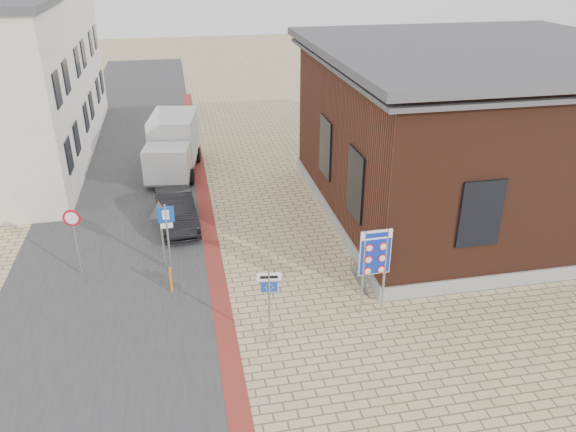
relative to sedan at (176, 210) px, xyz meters
name	(u,v)px	position (x,y,z in m)	size (l,w,h in m)	color
ground	(295,331)	(3.20, -7.73, -0.65)	(120.00, 120.00, 0.00)	tan
road_strip	(129,166)	(-2.30, 7.27, -0.64)	(7.00, 60.00, 0.02)	#38383A
curb_strip	(204,200)	(1.20, 2.27, -0.63)	(0.60, 40.00, 0.02)	maroon
brick_building	(477,129)	(12.19, -0.73, 2.84)	(13.00, 13.00, 6.80)	gray
townhouse_mid	(9,69)	(-7.79, 10.27, 3.92)	(7.40, 6.40, 9.10)	beige
townhouse_far	(34,56)	(-7.79, 16.27, 3.52)	(7.40, 6.40, 8.30)	beige
bike_rack	(359,275)	(5.85, -5.53, -0.39)	(0.08, 1.80, 0.60)	slate
sedan	(176,210)	(0.00, 0.00, 0.00)	(1.37, 3.94, 1.30)	black
box_truck	(173,145)	(0.02, 6.05, 0.75)	(2.83, 5.44, 2.71)	slate
border_sign	(375,254)	(5.70, -7.23, 1.39)	(0.97, 0.09, 2.83)	gray
essen_sign	(269,294)	(2.40, -8.07, 0.98)	(0.66, 0.12, 2.46)	gray
parking_sign	(167,227)	(-0.30, -3.60, 1.09)	(0.56, 0.07, 2.55)	gray
yield_sign	(160,218)	(-0.50, -3.16, 1.22)	(0.87, 0.19, 2.45)	gray
speed_sign	(74,232)	(-3.30, -3.23, 1.02)	(0.58, 0.11, 2.48)	gray
bollard	(171,280)	(-0.30, -4.93, -0.18)	(0.08, 0.08, 0.94)	orange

